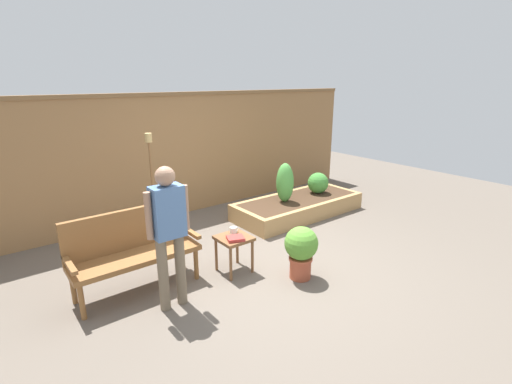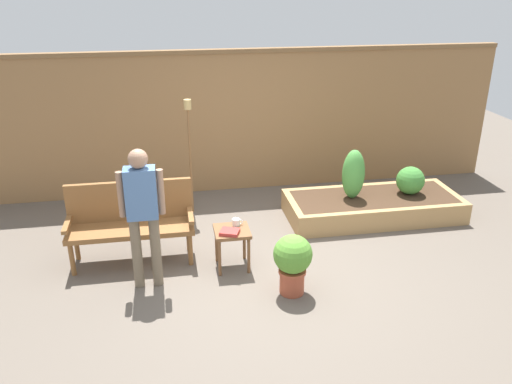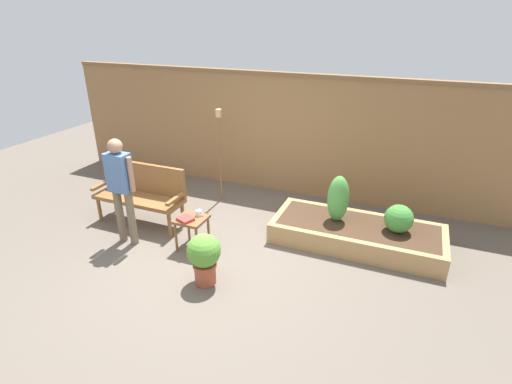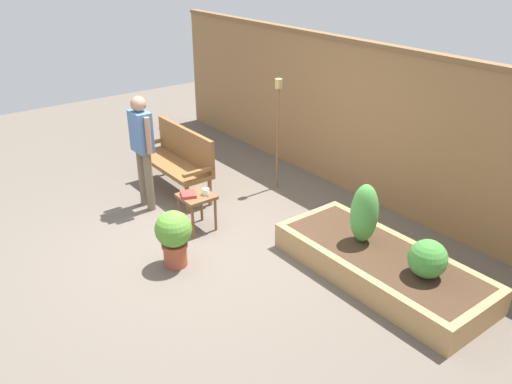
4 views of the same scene
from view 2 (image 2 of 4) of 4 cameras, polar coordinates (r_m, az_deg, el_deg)
ground_plane at (r=6.02m, az=0.72°, el=-8.78°), size 14.00×14.00×0.00m
fence_back at (r=7.97m, az=-2.76°, el=7.76°), size 8.40×0.14×2.16m
garden_bench at (r=6.23m, az=-13.59°, el=-2.64°), size 1.44×0.48×0.94m
side_table at (r=5.94m, az=-2.64°, el=-4.86°), size 0.40×0.40×0.48m
cup_on_table at (r=5.98m, az=-2.17°, el=-3.32°), size 0.12×0.09×0.08m
book_on_table at (r=5.81m, az=-2.90°, el=-4.39°), size 0.25×0.24×0.04m
potted_boxwood at (r=5.49m, az=4.03°, el=-7.44°), size 0.41×0.41×0.67m
raised_planter_bed at (r=7.46m, az=12.68°, el=-1.55°), size 2.40×1.00×0.30m
shrub_near_bench at (r=7.18m, az=10.62°, el=1.93°), size 0.30×0.30×0.69m
shrub_far_corner at (r=7.56m, az=16.55°, el=1.22°), size 0.39×0.39×0.39m
tiki_torch at (r=7.12m, az=-7.33°, el=6.04°), size 0.10×0.10×1.63m
person_by_bench at (r=5.49m, az=-12.35°, el=-1.63°), size 0.47×0.20×1.56m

